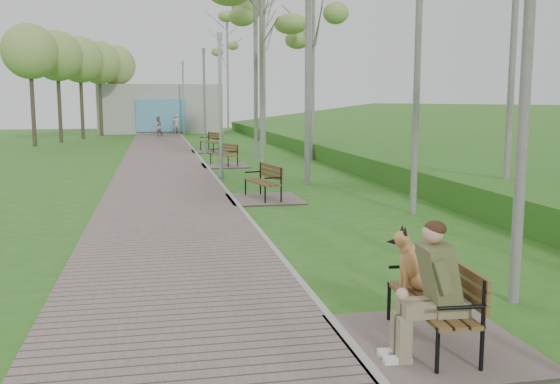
{
  "coord_description": "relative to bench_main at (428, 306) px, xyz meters",
  "views": [
    {
      "loc": [
        -2.03,
        -2.94,
        2.65
      ],
      "look_at": [
        -0.07,
        6.87,
        1.18
      ],
      "focal_mm": 40.0,
      "sensor_mm": 36.0,
      "label": 1
    }
  ],
  "objects": [
    {
      "name": "walkway",
      "position": [
        -2.54,
        18.45,
        -0.46
      ],
      "size": [
        3.5,
        67.0,
        0.04
      ],
      "primitive_type": "cube",
      "color": "#74635E",
      "rests_on": "ground"
    },
    {
      "name": "kerb",
      "position": [
        -0.79,
        18.45,
        -0.45
      ],
      "size": [
        0.1,
        67.0,
        0.05
      ],
      "primitive_type": "cube",
      "color": "#999993",
      "rests_on": "ground"
    },
    {
      "name": "embankment",
      "position": [
        11.21,
        16.95,
        -0.48
      ],
      "size": [
        14.0,
        70.0,
        1.6
      ],
      "primitive_type": "cube",
      "color": "#46792A",
      "rests_on": "ground"
    },
    {
      "name": "building_north",
      "position": [
        -2.29,
        47.93,
        1.52
      ],
      "size": [
        10.0,
        5.2,
        4.0
      ],
      "color": "#9E9E99",
      "rests_on": "ground"
    },
    {
      "name": "bench_main",
      "position": [
        0.0,
        0.0,
        0.0
      ],
      "size": [
        1.94,
        2.15,
        1.69
      ],
      "color": "#74635E",
      "rests_on": "ground"
    },
    {
      "name": "bench_second",
      "position": [
        -0.0,
        10.42,
        -0.26
      ],
      "size": [
        1.92,
        2.13,
        1.18
      ],
      "color": "#74635E",
      "rests_on": "ground"
    },
    {
      "name": "bench_third",
      "position": [
        -0.07,
        19.4,
        -0.27
      ],
      "size": [
        1.85,
        2.05,
        1.13
      ],
      "color": "#74635E",
      "rests_on": "ground"
    },
    {
      "name": "bench_far",
      "position": [
        0.06,
        26.82,
        -0.24
      ],
      "size": [
        2.05,
        2.28,
        1.26
      ],
      "color": "#74635E",
      "rests_on": "ground"
    },
    {
      "name": "lamp_post_second",
      "position": [
        -0.61,
        15.31,
        1.82
      ],
      "size": [
        0.19,
        0.19,
        4.91
      ],
      "color": "#9C9FA4",
      "rests_on": "ground"
    },
    {
      "name": "lamp_post_third",
      "position": [
        -0.35,
        25.63,
        1.97
      ],
      "size": [
        0.2,
        0.2,
        5.24
      ],
      "color": "#9C9FA4",
      "rests_on": "ground"
    },
    {
      "name": "lamp_post_far",
      "position": [
        -0.53,
        44.08,
        2.22
      ],
      "size": [
        0.22,
        0.22,
        5.76
      ],
      "color": "#9C9FA4",
      "rests_on": "ground"
    },
    {
      "name": "pedestrian_near",
      "position": [
        -1.09,
        44.87,
        0.33
      ],
      "size": [
        0.64,
        0.47,
        1.62
      ],
      "primitive_type": "imported",
      "rotation": [
        0.0,
        0.0,
        2.99
      ],
      "color": "beige",
      "rests_on": "ground"
    },
    {
      "name": "pedestrian_far",
      "position": [
        -2.6,
        41.22,
        0.3
      ],
      "size": [
        0.92,
        0.84,
        1.54
      ],
      "primitive_type": "imported",
      "rotation": [
        0.0,
        0.0,
        3.57
      ],
      "color": "#A0968C",
      "rests_on": "ground"
    },
    {
      "name": "birch_far_a",
      "position": [
        4.14,
        21.27,
        6.17
      ],
      "size": [
        2.62,
        2.62,
        8.47
      ],
      "color": "silver",
      "rests_on": "ground"
    },
    {
      "name": "birch_far_c",
      "position": [
        3.28,
        29.04,
        7.04
      ],
      "size": [
        2.97,
        2.97,
        9.57
      ],
      "color": "silver",
      "rests_on": "ground"
    },
    {
      "name": "birch_distant_b",
      "position": [
        3.28,
        46.61,
        7.27
      ],
      "size": [
        2.64,
        2.64,
        9.87
      ],
      "color": "silver",
      "rests_on": "ground"
    }
  ]
}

